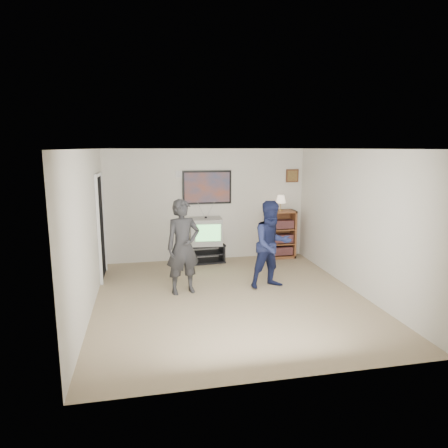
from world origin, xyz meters
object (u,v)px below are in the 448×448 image
object	(u,v)px
crt_television	(206,231)
person_short	(272,245)
bookshelf	(280,234)
person_tall	(183,247)
media_stand	(205,253)

from	to	relation	value
crt_television	person_short	distance (m)	2.06
bookshelf	person_short	bearing A→B (deg)	-113.59
person_tall	person_short	world-z (taller)	person_tall
person_tall	bookshelf	bearing A→B (deg)	24.51
person_tall	media_stand	bearing A→B (deg)	57.00
crt_television	person_tall	bearing A→B (deg)	-106.46
crt_television	person_tall	xyz separation A→B (m)	(-0.68, -1.81, 0.12)
bookshelf	person_tall	size ratio (longest dim) A/B	0.67
bookshelf	person_short	world-z (taller)	person_short
bookshelf	media_stand	bearing A→B (deg)	-178.38
bookshelf	person_short	size ratio (longest dim) A/B	0.69
crt_television	bookshelf	bearing A→B (deg)	5.90
crt_television	person_short	xyz separation A→B (m)	(0.92, -1.84, 0.09)
media_stand	crt_television	bearing A→B (deg)	-4.30
crt_television	person_short	bearing A→B (deg)	-59.26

